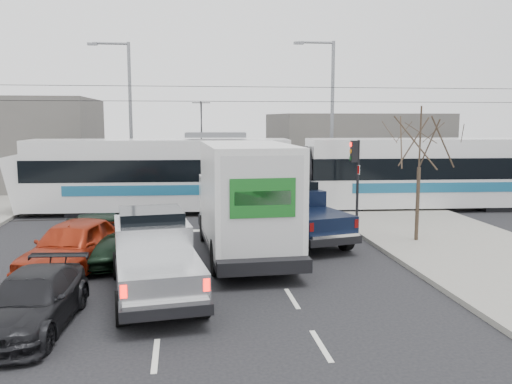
{
  "coord_description": "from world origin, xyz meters",
  "views": [
    {
      "loc": [
        -1.11,
        -16.45,
        4.72
      ],
      "look_at": [
        1.79,
        4.56,
        1.8
      ],
      "focal_mm": 38.0,
      "sensor_mm": 36.0,
      "label": 1
    }
  ],
  "objects": [
    {
      "name": "rails",
      "position": [
        0.0,
        10.0,
        0.01
      ],
      "size": [
        60.0,
        1.6,
        0.03
      ],
      "primitive_type": "cube",
      "color": "#33302D",
      "rests_on": "ground"
    },
    {
      "name": "box_truck",
      "position": [
        0.99,
        1.54,
        1.92
      ],
      "size": [
        2.93,
        7.84,
        3.88
      ],
      "rotation": [
        0.0,
        0.0,
        0.04
      ],
      "color": "black",
      "rests_on": "ground"
    },
    {
      "name": "building_right",
      "position": [
        12.0,
        24.0,
        2.5
      ],
      "size": [
        12.0,
        10.0,
        5.0
      ],
      "primitive_type": "cube",
      "color": "#615D58",
      "rests_on": "ground"
    },
    {
      "name": "traffic_signal",
      "position": [
        6.47,
        6.5,
        2.74
      ],
      "size": [
        0.44,
        0.44,
        3.6
      ],
      "color": "black",
      "rests_on": "ground"
    },
    {
      "name": "red_car",
      "position": [
        -4.45,
        0.4,
        0.81
      ],
      "size": [
        3.15,
        5.1,
        1.62
      ],
      "primitive_type": "imported",
      "rotation": [
        0.0,
        0.0,
        -0.28
      ],
      "color": "maroon",
      "rests_on": "ground"
    },
    {
      "name": "street_lamp_near",
      "position": [
        7.31,
        14.0,
        5.11
      ],
      "size": [
        2.38,
        0.25,
        9.0
      ],
      "color": "slate",
      "rests_on": "ground"
    },
    {
      "name": "ground",
      "position": [
        0.0,
        0.0,
        0.0
      ],
      "size": [
        120.0,
        120.0,
        0.0
      ],
      "primitive_type": "plane",
      "color": "black",
      "rests_on": "ground"
    },
    {
      "name": "street_lamp_far",
      "position": [
        -4.19,
        16.0,
        5.11
      ],
      "size": [
        2.38,
        0.25,
        9.0
      ],
      "color": "slate",
      "rests_on": "ground"
    },
    {
      "name": "navy_pickup",
      "position": [
        3.29,
        3.67,
        1.11
      ],
      "size": [
        3.17,
        5.66,
        2.25
      ],
      "rotation": [
        0.0,
        0.0,
        0.24
      ],
      "color": "black",
      "rests_on": "ground"
    },
    {
      "name": "catenary",
      "position": [
        0.0,
        10.0,
        3.88
      ],
      "size": [
        60.0,
        0.2,
        7.0
      ],
      "color": "black",
      "rests_on": "ground"
    },
    {
      "name": "green_car",
      "position": [
        -3.95,
        1.85,
        0.72
      ],
      "size": [
        3.06,
        5.45,
        1.44
      ],
      "primitive_type": "imported",
      "rotation": [
        0.0,
        0.0,
        0.13
      ],
      "color": "black",
      "rests_on": "ground"
    },
    {
      "name": "tram",
      "position": [
        4.68,
        10.27,
        1.93
      ],
      "size": [
        26.77,
        4.33,
        5.44
      ],
      "rotation": [
        0.0,
        0.0,
        -0.06
      ],
      "color": "silver",
      "rests_on": "ground"
    },
    {
      "name": "bare_tree",
      "position": [
        7.6,
        2.5,
        3.79
      ],
      "size": [
        2.4,
        2.4,
        5.0
      ],
      "color": "#47382B",
      "rests_on": "ground"
    },
    {
      "name": "dark_car",
      "position": [
        -4.51,
        -4.18,
        0.63
      ],
      "size": [
        2.14,
        4.48,
        1.26
      ],
      "primitive_type": "imported",
      "rotation": [
        0.0,
        0.0,
        -0.09
      ],
      "color": "black",
      "rests_on": "ground"
    },
    {
      "name": "sidewalk_right",
      "position": [
        9.0,
        0.0,
        0.07
      ],
      "size": [
        6.0,
        60.0,
        0.15
      ],
      "primitive_type": "cube",
      "color": "gray",
      "rests_on": "ground"
    },
    {
      "name": "silver_pickup",
      "position": [
        -1.9,
        -1.92,
        1.07
      ],
      "size": [
        2.77,
        6.14,
        2.15
      ],
      "rotation": [
        0.0,
        0.0,
        0.13
      ],
      "color": "black",
      "rests_on": "ground"
    }
  ]
}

